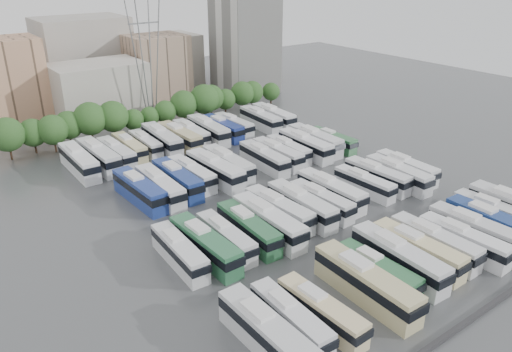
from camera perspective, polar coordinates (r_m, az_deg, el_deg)
ground at (r=76.51m, az=3.14°, el=-2.63°), size 220.00×220.00×0.00m
parapet at (r=58.78m, az=24.60°, el=-13.77°), size 56.00×0.50×0.50m
tree_line at (r=107.68m, az=-12.06°, el=7.32°), size 65.92×7.87×8.32m
city_buildings at (r=132.29m, az=-20.03°, el=10.99°), size 102.00×35.00×20.00m
apartment_tower at (r=136.92m, az=-1.25°, el=14.96°), size 14.00×14.00×26.00m
electricity_pylon at (r=113.45m, az=-12.62°, el=15.48°), size 9.00×6.91×33.83m
bus_r0_s0 at (r=48.45m, az=1.34°, el=-17.59°), size 2.88×12.79×4.01m
bus_r0_s1 at (r=50.64m, az=3.98°, el=-15.92°), size 2.79×11.01×3.43m
bus_r0_s2 at (r=51.80m, az=7.49°, el=-15.03°), size 2.77×11.02×3.44m
bus_r0_s4 at (r=55.63m, az=12.47°, el=-11.85°), size 3.35×13.68×4.27m
bus_r0_s5 at (r=58.63m, az=13.74°, el=-10.43°), size 2.52×10.93×3.42m
bus_r0_s6 at (r=60.82m, az=16.01°, el=-8.98°), size 3.50×13.18×4.09m
bus_r0_s7 at (r=63.27m, az=17.98°, el=-8.02°), size 2.85×12.22×3.82m
bus_r0_s8 at (r=65.56m, az=19.73°, el=-7.13°), size 2.69×12.01×3.76m
bus_r0_s9 at (r=67.26m, az=22.64°, el=-6.84°), size 3.05×11.81×3.67m
bus_r0_s10 at (r=69.96m, az=23.80°, el=-5.72°), size 3.29×12.54×3.90m
bus_r0_s11 at (r=72.38m, az=25.35°, el=-4.97°), size 3.17×12.83×4.00m
bus_r0_s12 at (r=75.90m, az=25.60°, el=-3.85°), size 2.84×11.63×3.63m
bus_r1_s0 at (r=60.77m, az=-8.75°, el=-8.56°), size 3.05×11.53×3.58m
bus_r1_s1 at (r=61.39m, az=-5.85°, el=-7.81°), size 3.10×12.78×3.99m
bus_r1_s2 at (r=63.15m, az=-3.47°, el=-7.00°), size 2.69×11.20×3.50m
bus_r1_s3 at (r=64.74m, az=-0.87°, el=-5.97°), size 3.22×12.18×3.79m
bus_r1_s4 at (r=65.96m, az=1.43°, el=-5.21°), size 2.93×13.12×4.11m
bus_r1_s5 at (r=69.23m, az=2.62°, el=-3.88°), size 3.26×12.29×3.82m
bus_r1_s6 at (r=70.62m, az=5.23°, el=-3.30°), size 2.98×12.72×3.98m
bus_r1_s7 at (r=72.55m, az=7.46°, el=-2.82°), size 2.91×11.39×3.55m
bus_r1_s8 at (r=75.41m, az=8.57°, el=-1.67°), size 2.88×12.48×3.90m
bus_r1_s10 at (r=79.40m, az=12.28°, el=-0.82°), size 2.83×10.89×3.39m
bus_r1_s11 at (r=82.20m, az=13.68°, el=0.04°), size 3.08×11.95×3.72m
bus_r1_s12 at (r=83.51m, az=15.93°, el=0.21°), size 3.16×12.32×3.84m
bus_r1_s13 at (r=86.59m, az=16.80°, el=0.90°), size 2.94×11.78×3.67m
bus_r2_s1 at (r=76.58m, az=-13.15°, el=-1.58°), size 3.41×13.06×4.06m
bus_r2_s2 at (r=77.15m, az=-10.92°, el=-1.20°), size 3.06×12.84×4.01m
bus_r2_s3 at (r=79.20m, az=-8.99°, el=-0.37°), size 2.95×12.81×4.01m
bus_r2_s4 at (r=81.38m, az=-7.34°, el=0.28°), size 2.79×11.72×3.66m
bus_r2_s5 at (r=81.78m, az=-4.70°, el=0.73°), size 3.41×13.54×4.22m
bus_r2_s6 at (r=84.21m, az=-3.21°, el=1.39°), size 3.04×12.82×4.00m
bus_r2_s8 at (r=86.81m, az=0.93°, el=2.08°), size 3.20×12.31×3.83m
bus_r2_s9 at (r=88.95m, az=2.48°, el=2.57°), size 2.70×11.93×3.74m
bus_r2_s10 at (r=91.44m, az=3.73°, el=3.05°), size 2.84×11.07×3.44m
bus_r2_s11 at (r=92.93m, az=5.66°, el=3.53°), size 3.17×13.05×4.07m
bus_r2_s12 at (r=95.72m, az=6.77°, el=4.11°), size 3.16×13.21×4.12m
bus_r2_s13 at (r=97.13m, az=8.74°, el=4.07°), size 2.67×10.99×3.43m
bus_r3_s0 at (r=90.05m, az=-19.57°, el=1.60°), size 2.99×13.49×4.23m
bus_r3_s1 at (r=91.37m, az=-17.56°, el=2.20°), size 3.42×13.68×4.26m
bus_r3_s2 at (r=92.59m, az=-15.67°, el=2.56°), size 2.98×12.12×3.78m
bus_r3_s3 at (r=95.06m, az=-14.25°, el=3.21°), size 2.63×11.48×3.59m
bus_r3_s4 at (r=96.36m, az=-12.50°, el=3.62°), size 2.66×11.04×3.45m
bus_r3_s5 at (r=97.00m, az=-10.71°, el=4.15°), size 3.61×13.60×4.23m
bus_r3_s6 at (r=98.04m, az=-8.73°, el=4.45°), size 3.22×13.00×4.05m
bus_r3_s7 at (r=100.27m, az=-7.42°, el=4.88°), size 3.09×11.98×3.73m
bus_r3_s8 at (r=101.17m, az=-5.48°, el=5.27°), size 3.53×13.47×4.19m
bus_r3_s9 at (r=102.71m, az=-3.86°, el=5.52°), size 2.89×12.28×3.84m
bus_r3_s10 at (r=104.93m, az=-2.57°, el=5.87°), size 2.85×11.46×3.57m
bus_r3_s12 at (r=107.97m, az=0.52°, el=6.53°), size 3.43×12.85×3.99m
bus_r3_s13 at (r=109.93m, az=2.02°, el=6.85°), size 3.39×13.09×4.07m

